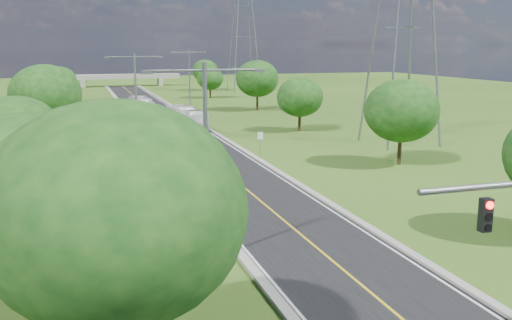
% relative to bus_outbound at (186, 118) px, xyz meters
% --- Properties ---
extents(ground, '(260.00, 260.00, 0.00)m').
position_rel_bus_outbound_xyz_m(ground, '(-1.62, 1.85, -1.49)').
color(ground, '#2D4A14').
rests_on(ground, ground).
extents(road, '(8.00, 150.00, 0.06)m').
position_rel_bus_outbound_xyz_m(road, '(-1.62, 7.85, -1.46)').
color(road, black).
rests_on(road, ground).
extents(curb_left, '(0.50, 150.00, 0.22)m').
position_rel_bus_outbound_xyz_m(curb_left, '(-5.87, 7.85, -1.38)').
color(curb_left, gray).
rests_on(curb_left, ground).
extents(curb_right, '(0.50, 150.00, 0.22)m').
position_rel_bus_outbound_xyz_m(curb_right, '(2.63, 7.85, -1.38)').
color(curb_right, gray).
rests_on(curb_right, ground).
extents(speed_limit_sign, '(0.55, 0.09, 2.40)m').
position_rel_bus_outbound_xyz_m(speed_limit_sign, '(3.58, -20.17, 0.11)').
color(speed_limit_sign, slate).
rests_on(speed_limit_sign, ground).
extents(overpass, '(30.00, 3.00, 3.20)m').
position_rel_bus_outbound_xyz_m(overpass, '(-1.62, 81.85, 0.92)').
color(overpass, gray).
rests_on(overpass, ground).
extents(streetlight_near_left, '(5.90, 0.25, 10.00)m').
position_rel_bus_outbound_xyz_m(streetlight_near_left, '(-7.62, -46.15, 4.45)').
color(streetlight_near_left, slate).
rests_on(streetlight_near_left, ground).
extents(streetlight_mid_left, '(5.90, 0.25, 10.00)m').
position_rel_bus_outbound_xyz_m(streetlight_mid_left, '(-7.62, -13.15, 4.45)').
color(streetlight_mid_left, slate).
rests_on(streetlight_mid_left, ground).
extents(streetlight_far_right, '(5.90, 0.25, 10.00)m').
position_rel_bus_outbound_xyz_m(streetlight_far_right, '(4.38, 19.85, 4.45)').
color(streetlight_far_right, slate).
rests_on(streetlight_far_right, ground).
extents(power_tower_near, '(9.00, 6.40, 28.00)m').
position_rel_bus_outbound_xyz_m(power_tower_near, '(20.38, -18.15, 12.52)').
color(power_tower_near, slate).
rests_on(power_tower_near, ground).
extents(power_tower_far, '(9.00, 6.40, 28.00)m').
position_rel_bus_outbound_xyz_m(power_tower_far, '(24.38, 56.85, 12.52)').
color(power_tower_far, slate).
rests_on(power_tower_far, ground).
extents(tree_la, '(7.14, 7.14, 8.30)m').
position_rel_bus_outbound_xyz_m(tree_la, '(-15.62, -50.15, 3.77)').
color(tree_la, black).
rests_on(tree_la, ground).
extents(tree_lb, '(6.30, 6.30, 7.33)m').
position_rel_bus_outbound_xyz_m(tree_lb, '(-17.62, -30.15, 3.15)').
color(tree_lb, black).
rests_on(tree_lb, ground).
extents(tree_lc, '(7.56, 7.56, 8.79)m').
position_rel_bus_outbound_xyz_m(tree_lc, '(-16.62, -8.15, 4.08)').
color(tree_lc, black).
rests_on(tree_lc, ground).
extents(tree_ld, '(6.72, 6.72, 7.82)m').
position_rel_bus_outbound_xyz_m(tree_ld, '(-18.62, 15.85, 3.46)').
color(tree_ld, black).
rests_on(tree_ld, ground).
extents(tree_le, '(5.88, 5.88, 6.84)m').
position_rel_bus_outbound_xyz_m(tree_le, '(-16.12, 39.85, 2.84)').
color(tree_le, black).
rests_on(tree_le, ground).
extents(tree_lf, '(7.98, 7.98, 9.28)m').
position_rel_bus_outbound_xyz_m(tree_lf, '(-12.62, -56.15, 4.39)').
color(tree_lf, black).
rests_on(tree_lf, ground).
extents(tree_rb, '(6.72, 6.72, 7.82)m').
position_rel_bus_outbound_xyz_m(tree_rb, '(14.38, -28.15, 3.46)').
color(tree_rb, black).
rests_on(tree_rb, ground).
extents(tree_rc, '(5.88, 5.88, 6.84)m').
position_rel_bus_outbound_xyz_m(tree_rc, '(13.38, -6.15, 2.84)').
color(tree_rc, black).
rests_on(tree_rc, ground).
extents(tree_rd, '(7.14, 7.14, 8.30)m').
position_rel_bus_outbound_xyz_m(tree_rd, '(15.38, 17.85, 3.77)').
color(tree_rd, black).
rests_on(tree_rd, ground).
extents(tree_re, '(5.46, 5.46, 6.35)m').
position_rel_bus_outbound_xyz_m(tree_re, '(12.88, 41.85, 2.53)').
color(tree_re, black).
rests_on(tree_re, ground).
extents(tree_rf, '(6.30, 6.30, 7.33)m').
position_rel_bus_outbound_xyz_m(tree_rf, '(16.38, 61.85, 3.15)').
color(tree_rf, black).
rests_on(tree_rf, ground).
extents(bus_outbound, '(3.90, 10.53, 2.86)m').
position_rel_bus_outbound_xyz_m(bus_outbound, '(0.00, 0.00, 0.00)').
color(bus_outbound, white).
rests_on(bus_outbound, road).
extents(bus_inbound, '(3.13, 12.39, 3.44)m').
position_rel_bus_outbound_xyz_m(bus_inbound, '(-4.82, 7.95, 0.29)').
color(bus_inbound, white).
rests_on(bus_inbound, road).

